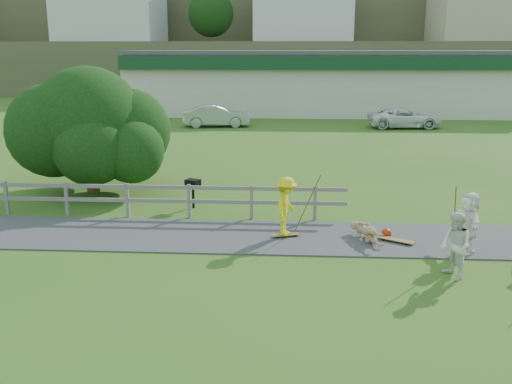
% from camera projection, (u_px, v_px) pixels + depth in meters
% --- Properties ---
extents(ground, '(260.00, 260.00, 0.00)m').
position_uv_depth(ground, '(243.00, 255.00, 14.98)').
color(ground, '#35611B').
rests_on(ground, ground).
extents(path, '(34.00, 3.00, 0.04)m').
position_uv_depth(path, '(247.00, 236.00, 16.43)').
color(path, '#37373A').
rests_on(path, ground).
extents(fence, '(15.05, 0.10, 1.10)m').
position_uv_depth(fence, '(108.00, 195.00, 18.28)').
color(fence, slate).
rests_on(fence, ground).
extents(strip_mall, '(32.50, 10.75, 5.10)m').
position_uv_depth(strip_mall, '(325.00, 81.00, 47.92)').
color(strip_mall, beige).
rests_on(strip_mall, ground).
extents(skater_rider, '(0.88, 1.21, 1.68)m').
position_uv_depth(skater_rider, '(286.00, 210.00, 16.15)').
color(skater_rider, yellow).
rests_on(skater_rider, ground).
extents(skater_fallen, '(1.55, 0.89, 0.56)m').
position_uv_depth(skater_fallen, '(367.00, 232.00, 15.97)').
color(skater_fallen, tan).
rests_on(skater_fallen, ground).
extents(spectator_a, '(0.83, 0.93, 1.61)m').
position_uv_depth(spectator_a, '(455.00, 246.00, 13.31)').
color(spectator_a, silver).
rests_on(spectator_a, ground).
extents(spectator_d, '(0.67, 1.59, 1.66)m').
position_uv_depth(spectator_d, '(468.00, 223.00, 14.96)').
color(spectator_d, white).
rests_on(spectator_d, ground).
extents(car_silver, '(4.73, 2.21, 1.50)m').
position_uv_depth(car_silver, '(216.00, 116.00, 39.29)').
color(car_silver, '#A5A8AD').
rests_on(car_silver, ground).
extents(car_white, '(5.00, 2.58, 1.35)m').
position_uv_depth(car_white, '(404.00, 118.00, 38.66)').
color(car_white, white).
rests_on(car_white, ground).
extents(tree, '(6.52, 6.52, 3.28)m').
position_uv_depth(tree, '(91.00, 149.00, 21.16)').
color(tree, black).
rests_on(tree, ground).
extents(bbq, '(0.56, 0.51, 0.99)m').
position_uv_depth(bbq, '(193.00, 194.00, 19.30)').
color(bbq, black).
rests_on(bbq, ground).
extents(longboard_rider, '(0.83, 0.46, 0.09)m').
position_uv_depth(longboard_rider, '(286.00, 236.00, 16.34)').
color(longboard_rider, brown).
rests_on(longboard_rider, ground).
extents(longboard_fallen, '(0.97, 0.71, 0.11)m').
position_uv_depth(longboard_fallen, '(396.00, 241.00, 15.88)').
color(longboard_fallen, brown).
rests_on(longboard_fallen, ground).
extents(helmet, '(0.29, 0.29, 0.29)m').
position_uv_depth(helmet, '(386.00, 233.00, 16.30)').
color(helmet, '#B8280C').
rests_on(helmet, ground).
extents(pole_rider, '(0.03, 0.03, 1.92)m').
position_uv_depth(pole_rider, '(307.00, 202.00, 16.47)').
color(pole_rider, brown).
rests_on(pole_rider, ground).
extents(pole_spec_left, '(0.03, 0.03, 1.99)m').
position_uv_depth(pole_spec_left, '(454.00, 225.00, 14.25)').
color(pole_spec_left, brown).
rests_on(pole_spec_left, ground).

